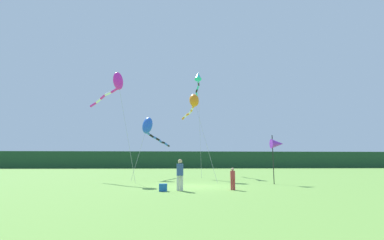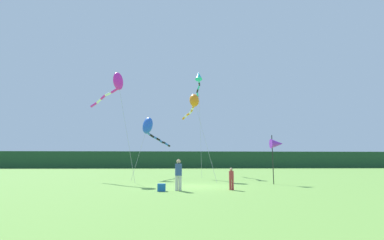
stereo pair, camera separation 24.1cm
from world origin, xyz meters
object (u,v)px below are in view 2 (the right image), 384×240
at_px(kite_magenta, 116,84).
at_px(kite_cyan, 198,79).
at_px(cooler_box, 162,188).
at_px(banner_flag_pole, 277,144).
at_px(person_adult, 178,173).
at_px(kite_orange, 194,102).
at_px(person_child, 231,178).
at_px(kite_blue, 149,128).

relative_size(kite_magenta, kite_cyan, 0.76).
xyz_separation_m(cooler_box, kite_magenta, (-4.58, 8.00, 8.10)).
height_order(cooler_box, banner_flag_pole, banner_flag_pole).
bearing_deg(person_adult, kite_magenta, 125.44).
bearing_deg(kite_magenta, kite_orange, 18.85).
relative_size(person_child, cooler_box, 2.87).
bearing_deg(person_child, kite_orange, 99.23).
relative_size(person_child, kite_blue, 0.17).
xyz_separation_m(person_adult, kite_blue, (-2.83, 10.89, 3.86)).
bearing_deg(banner_flag_pole, kite_magenta, 163.22).
distance_m(person_child, kite_orange, 12.01).
bearing_deg(person_adult, cooler_box, -164.20).
height_order(person_child, kite_magenta, kite_magenta).
bearing_deg(person_adult, kite_orange, 81.89).
bearing_deg(cooler_box, kite_blue, 99.70).
bearing_deg(kite_blue, cooler_box, -80.30).
xyz_separation_m(person_child, kite_cyan, (-0.67, 16.24, 10.81)).
xyz_separation_m(cooler_box, kite_cyan, (3.31, 16.70, 11.31)).
distance_m(kite_blue, kite_cyan, 10.13).
height_order(cooler_box, kite_magenta, kite_magenta).
distance_m(kite_blue, kite_orange, 4.99).
bearing_deg(kite_blue, person_adult, -75.42).
distance_m(person_adult, kite_orange, 12.01).
relative_size(person_adult, kite_magenta, 0.19).
relative_size(person_child, kite_cyan, 0.10).
relative_size(person_child, kite_magenta, 0.13).
bearing_deg(person_child, person_adult, -176.22).
bearing_deg(kite_magenta, kite_cyan, 47.78).
bearing_deg(person_child, cooler_box, -173.35).
relative_size(banner_flag_pole, kite_blue, 0.48).
height_order(kite_magenta, kite_blue, kite_magenta).
relative_size(kite_cyan, kite_orange, 1.51).
height_order(banner_flag_pole, kite_orange, kite_orange).
xyz_separation_m(cooler_box, kite_blue, (-1.91, 11.15, 4.63)).
relative_size(kite_magenta, kite_orange, 1.14).
bearing_deg(person_child, kite_cyan, 92.35).
relative_size(kite_magenta, kite_blue, 1.29).
xyz_separation_m(person_adult, person_child, (3.05, 0.20, -0.27)).
distance_m(banner_flag_pole, kite_orange, 9.52).
distance_m(cooler_box, kite_blue, 12.22).
xyz_separation_m(kite_blue, kite_cyan, (5.22, 5.55, 6.68)).
xyz_separation_m(banner_flag_pole, kite_blue, (-9.98, 6.97, 1.97)).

